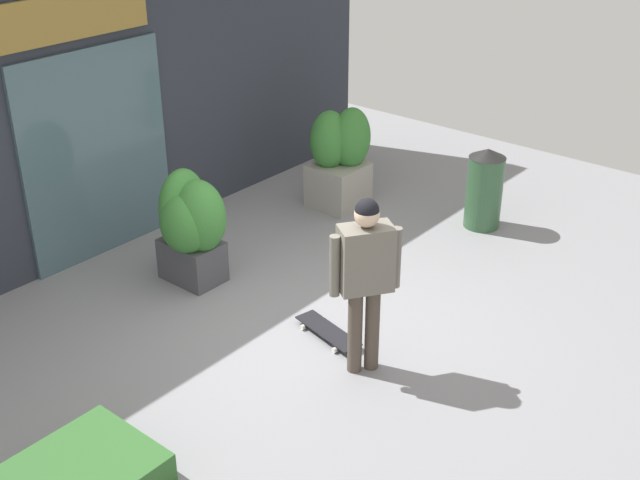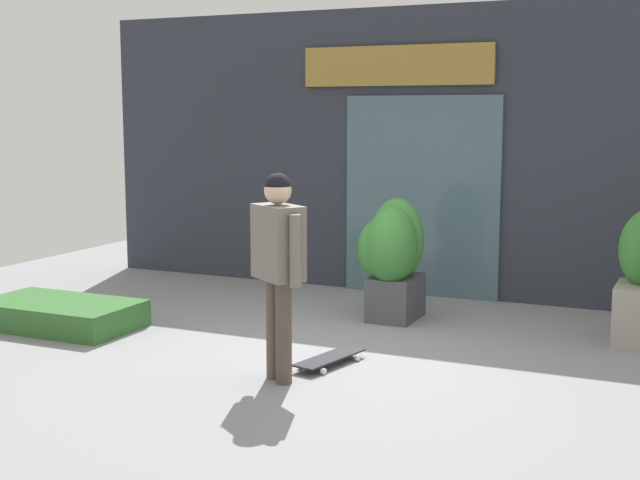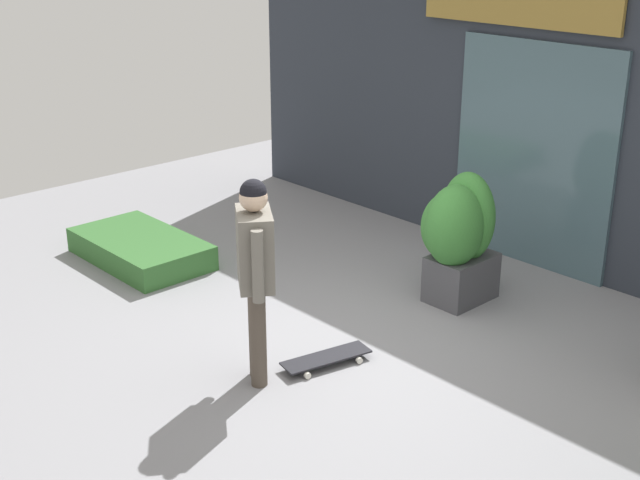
{
  "view_description": "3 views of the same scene",
  "coord_description": "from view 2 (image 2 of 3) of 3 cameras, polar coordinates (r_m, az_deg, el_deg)",
  "views": [
    {
      "loc": [
        -5.02,
        -4.38,
        4.39
      ],
      "look_at": [
        -0.02,
        -0.24,
        1.07
      ],
      "focal_mm": 45.8,
      "sensor_mm": 36.0,
      "label": 1
    },
    {
      "loc": [
        3.01,
        -6.88,
        2.16
      ],
      "look_at": [
        -0.02,
        -0.24,
        1.07
      ],
      "focal_mm": 49.12,
      "sensor_mm": 36.0,
      "label": 2
    },
    {
      "loc": [
        4.6,
        -4.52,
        3.51
      ],
      "look_at": [
        -0.02,
        -0.24,
        1.07
      ],
      "focal_mm": 47.88,
      "sensor_mm": 36.0,
      "label": 3
    }
  ],
  "objects": [
    {
      "name": "ground_plane",
      "position": [
        7.81,
        0.91,
        -7.6
      ],
      "size": [
        12.0,
        12.0,
        0.0
      ],
      "primitive_type": "plane",
      "color": "gray"
    },
    {
      "name": "building_facade",
      "position": [
        10.32,
        7.58,
        5.61
      ],
      "size": [
        8.75,
        0.31,
        3.35
      ],
      "color": "#2D333D",
      "rests_on": "ground_plane"
    },
    {
      "name": "skateboarder",
      "position": [
        6.91,
        -2.74,
        -0.96
      ],
      "size": [
        0.54,
        0.47,
        1.68
      ],
      "rotation": [
        0.0,
        0.0,
        0.97
      ],
      "color": "#4C4238",
      "rests_on": "ground_plane"
    },
    {
      "name": "skateboard",
      "position": [
        7.54,
        0.62,
        -7.7
      ],
      "size": [
        0.38,
        0.8,
        0.08
      ],
      "rotation": [
        0.0,
        0.0,
        1.35
      ],
      "color": "black",
      "rests_on": "ground_plane"
    },
    {
      "name": "planter_box_left",
      "position": [
        9.04,
        4.68,
        -0.91
      ],
      "size": [
        0.65,
        0.77,
        1.26
      ],
      "color": "#47474C",
      "rests_on": "ground_plane"
    },
    {
      "name": "hedge_ledge",
      "position": [
        9.19,
        -16.6,
        -4.65
      ],
      "size": [
        1.57,
        0.9,
        0.26
      ],
      "primitive_type": "cube",
      "color": "#33662D",
      "rests_on": "ground_plane"
    }
  ]
}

